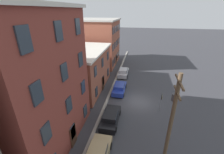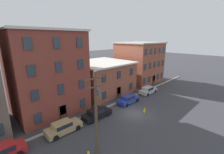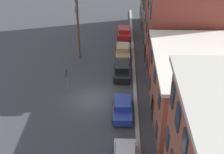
{
  "view_description": "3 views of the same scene",
  "coord_description": "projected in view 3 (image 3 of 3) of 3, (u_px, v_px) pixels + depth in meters",
  "views": [
    {
      "loc": [
        -18.67,
        0.16,
        12.12
      ],
      "look_at": [
        -1.98,
        3.49,
        4.48
      ],
      "focal_mm": 24.0,
      "sensor_mm": 36.0,
      "label": 1
    },
    {
      "loc": [
        -17.22,
        -12.73,
        11.39
      ],
      "look_at": [
        -1.41,
        3.53,
        5.45
      ],
      "focal_mm": 24.0,
      "sensor_mm": 36.0,
      "label": 2
    },
    {
      "loc": [
        26.56,
        2.91,
        18.51
      ],
      "look_at": [
        1.69,
        2.12,
        3.72
      ],
      "focal_mm": 50.0,
      "sensor_mm": 36.0,
      "label": 3
    }
  ],
  "objects": [
    {
      "name": "utility_pole",
      "position": [
        78.0,
        23.0,
        37.93
      ],
      "size": [
        2.4,
        0.44,
        8.5
      ],
      "color": "brown",
      "rests_on": "ground_plane"
    },
    {
      "name": "kerb_strip",
      "position": [
        136.0,
        99.0,
        32.19
      ],
      "size": [
        56.0,
        0.36,
        0.16
      ],
      "primitive_type": "cube",
      "color": "#9E998E",
      "rests_on": "ground_plane"
    },
    {
      "name": "car_black",
      "position": [
        122.0,
        70.0,
        36.2
      ],
      "size": [
        4.4,
        1.92,
        1.43
      ],
      "color": "black",
      "rests_on": "ground_plane"
    },
    {
      "name": "fire_hydrant",
      "position": [
        79.0,
        50.0,
        41.21
      ],
      "size": [
        0.24,
        0.34,
        0.96
      ],
      "color": "yellow",
      "rests_on": "ground_plane"
    },
    {
      "name": "ground_plane",
      "position": [
        92.0,
        99.0,
        32.35
      ],
      "size": [
        200.0,
        200.0,
        0.0
      ],
      "primitive_type": "plane",
      "color": "#38383D"
    },
    {
      "name": "apartment_far",
      "position": [
        213.0,
        89.0,
        27.99
      ],
      "size": [
        11.73,
        11.02,
        6.52
      ],
      "color": "brown",
      "rests_on": "ground_plane"
    },
    {
      "name": "apartment_midblock",
      "position": [
        187.0,
        13.0,
        36.38
      ],
      "size": [
        10.48,
        9.57,
        12.61
      ],
      "color": "brown",
      "rests_on": "ground_plane"
    },
    {
      "name": "caution_sign",
      "position": [
        67.0,
        77.0,
        32.94
      ],
      "size": [
        0.91,
        0.08,
        2.58
      ],
      "color": "slate",
      "rests_on": "ground_plane"
    },
    {
      "name": "car_blue",
      "position": [
        122.0,
        107.0,
        29.92
      ],
      "size": [
        4.4,
        1.92,
        1.43
      ],
      "color": "#233899",
      "rests_on": "ground_plane"
    },
    {
      "name": "car_tan",
      "position": [
        123.0,
        50.0,
        40.62
      ],
      "size": [
        4.4,
        1.92,
        1.43
      ],
      "color": "tan",
      "rests_on": "ground_plane"
    },
    {
      "name": "car_red",
      "position": [
        124.0,
        32.0,
        46.06
      ],
      "size": [
        4.4,
        1.92,
        1.43
      ],
      "color": "#B21E1E",
      "rests_on": "ground_plane"
    }
  ]
}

